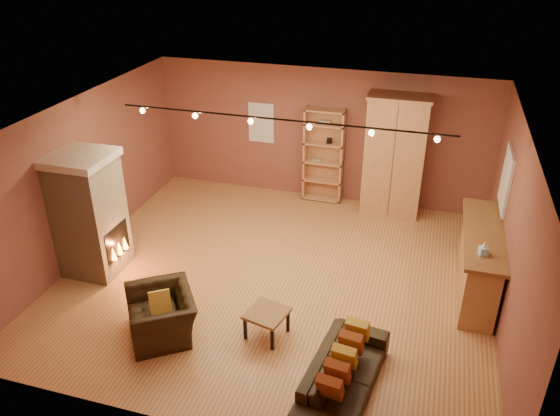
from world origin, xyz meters
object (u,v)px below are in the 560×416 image
(armoire, at_px, (395,156))
(bar_counter, at_px, (479,261))
(fireplace, at_px, (90,214))
(loveseat, at_px, (344,369))
(armchair, at_px, (161,308))
(coffee_table, at_px, (267,315))
(bookcase, at_px, (324,154))

(armoire, height_order, bar_counter, armoire)
(fireplace, height_order, loveseat, fireplace)
(bar_counter, xyz_separation_m, armchair, (-4.37, -2.38, -0.10))
(fireplace, distance_m, bar_counter, 6.37)
(loveseat, bearing_deg, armoire, 7.20)
(coffee_table, bearing_deg, bar_counter, 34.33)
(bar_counter, bearing_deg, bookcase, 140.05)
(bookcase, relative_size, coffee_table, 3.09)
(armchair, height_order, coffee_table, armchair)
(fireplace, height_order, bookcase, fireplace)
(fireplace, distance_m, armchair, 2.32)
(fireplace, bearing_deg, armchair, -33.32)
(bar_counter, distance_m, coffee_table, 3.53)
(armchair, bearing_deg, coffee_table, 70.02)
(fireplace, xyz_separation_m, coffee_table, (3.33, -0.84, -0.71))
(armoire, relative_size, bar_counter, 1.07)
(bookcase, xyz_separation_m, loveseat, (1.44, -5.35, -0.64))
(armoire, relative_size, loveseat, 1.27)
(bookcase, height_order, coffee_table, bookcase)
(bookcase, xyz_separation_m, bar_counter, (3.09, -2.59, -0.47))
(bookcase, distance_m, armchair, 5.17)
(loveseat, xyz_separation_m, coffee_table, (-1.26, 0.77, -0.04))
(loveseat, bearing_deg, bookcase, 22.48)
(coffee_table, bearing_deg, loveseat, -31.59)
(loveseat, bearing_deg, armchair, 89.49)
(bookcase, height_order, armoire, armoire)
(bar_counter, bearing_deg, coffee_table, -145.67)
(fireplace, relative_size, bar_counter, 0.92)
(armoire, relative_size, armchair, 2.00)
(fireplace, bearing_deg, bookcase, 49.94)
(armchair, distance_m, coffee_table, 1.52)
(armoire, height_order, coffee_table, armoire)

